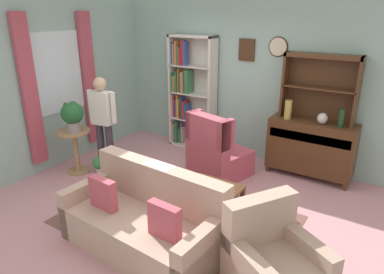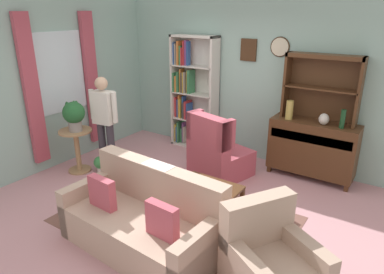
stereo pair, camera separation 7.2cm
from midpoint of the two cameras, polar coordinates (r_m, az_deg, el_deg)
ground_plane at (r=4.87m, az=-2.74°, el=-11.13°), size 5.40×4.60×0.02m
wall_back at (r=6.11m, az=8.87°, el=9.48°), size 5.00×0.09×2.80m
wall_left at (r=6.11m, az=-22.64°, el=8.11°), size 0.16×4.20×2.80m
area_rug at (r=4.56m, az=-2.89°, el=-13.34°), size 2.78×1.94×0.01m
bookshelf at (r=6.55m, az=-0.87°, el=7.30°), size 0.90×0.30×2.10m
sideboard at (r=5.72m, az=18.60°, el=-1.46°), size 1.30×0.45×0.92m
sideboard_hutch at (r=5.55m, az=20.12°, el=9.03°), size 1.10×0.26×1.00m
vase_tall at (r=5.58m, az=15.16°, el=4.39°), size 0.11×0.11×0.29m
vase_round at (r=5.48m, az=20.30°, el=2.88°), size 0.15×0.15×0.17m
bottle_wine at (r=5.40m, az=22.97°, el=2.86°), size 0.07×0.07×0.28m
couch_floral at (r=3.99m, az=-8.33°, el=-13.67°), size 1.85×0.96×0.90m
armchair_floral at (r=3.51m, az=12.70°, el=-19.88°), size 1.06×1.05×0.88m
wingback_chair at (r=5.48m, az=3.66°, el=-2.78°), size 0.96×0.98×1.05m
plant_stand at (r=5.91m, az=-18.94°, el=-1.54°), size 0.52×0.52×0.71m
potted_plant_large at (r=5.70m, az=-19.43°, el=3.50°), size 0.34×0.34×0.47m
potted_plant_small at (r=5.85m, az=-15.39°, el=-4.30°), size 0.20×0.20×0.28m
person_reading at (r=5.66m, az=-14.79°, el=2.98°), size 0.53×0.25×1.56m
coffee_table at (r=4.48m, az=2.37°, el=-8.72°), size 0.80×0.50×0.42m
book_stack at (r=4.44m, az=0.92°, el=-7.40°), size 0.22×0.15×0.08m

